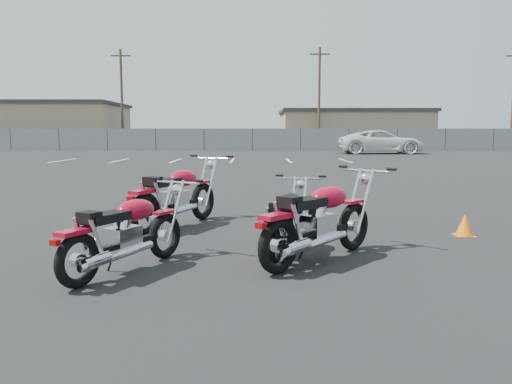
{
  "coord_description": "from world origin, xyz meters",
  "views": [
    {
      "loc": [
        0.18,
        -6.47,
        1.5
      ],
      "look_at": [
        0.2,
        0.6,
        0.65
      ],
      "focal_mm": 35.0,
      "sensor_mm": 36.0,
      "label": 1
    }
  ],
  "objects_px": {
    "motorcycle_second_black": "(288,220)",
    "motorcycle_third_red": "(126,233)",
    "motorcycle_front_red": "(176,196)",
    "motorcycle_rear_red": "(320,220)",
    "white_van": "(381,135)"
  },
  "relations": [
    {
      "from": "motorcycle_second_black",
      "to": "motorcycle_third_red",
      "type": "distance_m",
      "value": 1.99
    },
    {
      "from": "motorcycle_front_red",
      "to": "motorcycle_third_red",
      "type": "xyz_separation_m",
      "value": [
        -0.15,
        -2.55,
        -0.07
      ]
    },
    {
      "from": "motorcycle_front_red",
      "to": "motorcycle_second_black",
      "type": "distance_m",
      "value": 2.36
    },
    {
      "from": "motorcycle_third_red",
      "to": "motorcycle_rear_red",
      "type": "bearing_deg",
      "value": 11.86
    },
    {
      "from": "motorcycle_front_red",
      "to": "motorcycle_third_red",
      "type": "height_order",
      "value": "motorcycle_front_red"
    },
    {
      "from": "motorcycle_second_black",
      "to": "motorcycle_rear_red",
      "type": "relative_size",
      "value": 0.99
    },
    {
      "from": "motorcycle_third_red",
      "to": "white_van",
      "type": "relative_size",
      "value": 0.27
    },
    {
      "from": "motorcycle_rear_red",
      "to": "motorcycle_second_black",
      "type": "bearing_deg",
      "value": 130.39
    },
    {
      "from": "motorcycle_third_red",
      "to": "motorcycle_second_black",
      "type": "bearing_deg",
      "value": 25.6
    },
    {
      "from": "motorcycle_front_red",
      "to": "motorcycle_rear_red",
      "type": "bearing_deg",
      "value": -46.5
    },
    {
      "from": "motorcycle_second_black",
      "to": "white_van",
      "type": "xyz_separation_m",
      "value": [
        8.48,
        28.91,
        0.88
      ]
    },
    {
      "from": "motorcycle_third_red",
      "to": "motorcycle_front_red",
      "type": "bearing_deg",
      "value": 86.67
    },
    {
      "from": "motorcycle_front_red",
      "to": "motorcycle_rear_red",
      "type": "height_order",
      "value": "motorcycle_front_red"
    },
    {
      "from": "motorcycle_second_black",
      "to": "motorcycle_third_red",
      "type": "bearing_deg",
      "value": -154.4
    },
    {
      "from": "motorcycle_second_black",
      "to": "motorcycle_third_red",
      "type": "height_order",
      "value": "motorcycle_third_red"
    }
  ]
}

